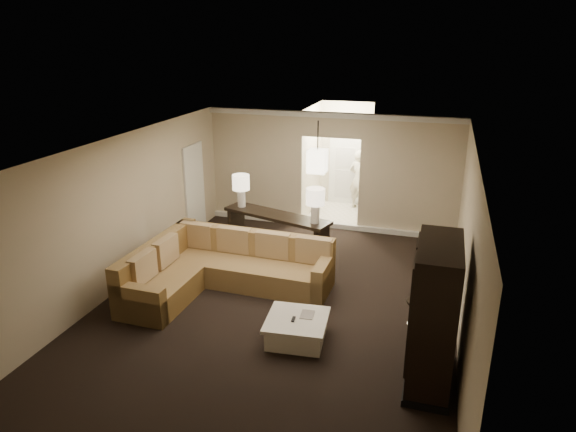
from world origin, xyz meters
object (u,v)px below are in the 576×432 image
(coffee_table, at_px, (297,329))
(drink_table, at_px, (420,309))
(armoire, at_px, (433,317))
(console_table, at_px, (277,231))
(person, at_px, (359,176))
(sectional_sofa, at_px, (220,269))

(coffee_table, relative_size, drink_table, 1.87)
(coffee_table, xyz_separation_m, armoire, (1.97, -0.39, 0.77))
(console_table, xyz_separation_m, person, (1.13, 3.60, 0.34))
(sectional_sofa, bearing_deg, drink_table, -5.37)
(armoire, distance_m, person, 7.28)
(sectional_sofa, xyz_separation_m, armoire, (3.81, -1.62, 0.58))
(console_table, relative_size, person, 1.38)
(coffee_table, height_order, person, person)
(console_table, bearing_deg, person, 88.99)
(console_table, height_order, person, person)
(drink_table, height_order, person, person)
(sectional_sofa, distance_m, coffee_table, 2.22)
(coffee_table, distance_m, drink_table, 1.97)
(sectional_sofa, height_order, person, person)
(drink_table, bearing_deg, armoire, -80.93)
(armoire, relative_size, drink_table, 3.72)
(sectional_sofa, bearing_deg, console_table, 74.15)
(armoire, height_order, person, armoire)
(sectional_sofa, relative_size, armoire, 1.63)
(coffee_table, relative_size, armoire, 0.50)
(drink_table, bearing_deg, person, 108.69)
(drink_table, xyz_separation_m, person, (-1.95, 5.76, 0.51))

